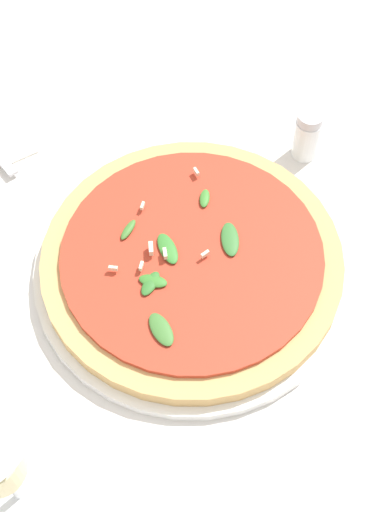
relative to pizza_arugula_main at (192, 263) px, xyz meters
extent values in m
plane|color=silver|center=(0.01, 0.02, -0.02)|extent=(6.00, 6.00, 0.00)
cylinder|color=white|center=(0.00, 0.00, -0.01)|extent=(0.35, 0.35, 0.01)
cylinder|color=tan|center=(0.00, 0.00, 0.00)|extent=(0.33, 0.33, 0.02)
cylinder|color=#B73823|center=(0.00, 0.00, 0.02)|extent=(0.28, 0.28, 0.01)
ellipsoid|color=#32712C|center=(0.01, 0.06, 0.02)|extent=(0.02, 0.03, 0.01)
ellipsoid|color=#357B2E|center=(0.02, 0.01, 0.02)|extent=(0.05, 0.04, 0.01)
ellipsoid|color=#3F762F|center=(0.07, 0.02, 0.02)|extent=(0.02, 0.03, 0.01)
ellipsoid|color=#3D8130|center=(0.03, -0.06, 0.02)|extent=(0.02, 0.03, 0.01)
ellipsoid|color=#3E7431|center=(-0.04, 0.09, 0.02)|extent=(0.04, 0.03, 0.01)
ellipsoid|color=#377A2B|center=(0.01, 0.05, 0.02)|extent=(0.03, 0.03, 0.01)
ellipsoid|color=#357131|center=(-0.02, -0.04, 0.02)|extent=(0.04, 0.05, 0.01)
cube|color=beige|center=(0.03, 0.03, 0.03)|extent=(0.01, 0.01, 0.01)
cube|color=beige|center=(0.05, 0.07, 0.03)|extent=(0.01, 0.01, 0.01)
cube|color=beige|center=(0.03, 0.05, 0.03)|extent=(0.01, 0.01, 0.01)
cube|color=beige|center=(0.08, -0.01, 0.03)|extent=(0.01, 0.01, 0.00)
cube|color=beige|center=(-0.01, 0.00, 0.03)|extent=(0.01, 0.01, 0.01)
cube|color=beige|center=(0.06, -0.09, 0.03)|extent=(0.01, 0.01, 0.01)
cube|color=beige|center=(0.02, 0.02, 0.03)|extent=(0.01, 0.01, 0.01)
cylinder|color=white|center=(-0.03, 0.29, -0.01)|extent=(0.07, 0.07, 0.00)
cylinder|color=white|center=(-0.03, 0.29, 0.03)|extent=(0.01, 0.01, 0.08)
cylinder|color=silver|center=(0.00, -0.22, 0.01)|extent=(0.03, 0.03, 0.06)
cylinder|color=#B7B7BF|center=(0.00, -0.22, 0.04)|extent=(0.03, 0.03, 0.01)
camera|label=1|loc=(-0.27, 0.32, 0.66)|focal=50.00mm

